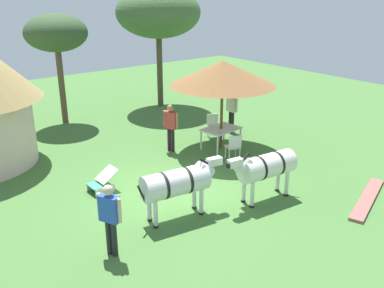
{
  "coord_description": "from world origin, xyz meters",
  "views": [
    {
      "loc": [
        -6.29,
        -8.89,
        5.53
      ],
      "look_at": [
        1.2,
        0.62,
        1.0
      ],
      "focal_mm": 39.69,
      "sensor_mm": 36.0,
      "label": 1
    }
  ],
  "objects_px": {
    "standing_watcher": "(110,214)",
    "zebra_nearest_camera": "(265,167)",
    "shade_umbrella": "(223,73)",
    "patio_dining_table": "(221,131)",
    "acacia_tree_left_background": "(158,13)",
    "striped_lounge_chair": "(102,182)",
    "acacia_tree_far_lawn": "(56,34)",
    "guest_beside_umbrella": "(171,123)",
    "guest_behind_table": "(232,107)",
    "patio_chair_near_hut": "(213,124)",
    "patio_chair_east_end": "(234,146)",
    "zebra_by_umbrella": "(177,183)"
  },
  "relations": [
    {
      "from": "patio_chair_near_hut",
      "to": "guest_behind_table",
      "type": "relative_size",
      "value": 0.54
    },
    {
      "from": "patio_dining_table",
      "to": "acacia_tree_far_lawn",
      "type": "relative_size",
      "value": 0.32
    },
    {
      "from": "striped_lounge_chair",
      "to": "acacia_tree_far_lawn",
      "type": "bearing_deg",
      "value": -15.89
    },
    {
      "from": "patio_chair_east_end",
      "to": "zebra_by_umbrella",
      "type": "distance_m",
      "value": 4.16
    },
    {
      "from": "standing_watcher",
      "to": "striped_lounge_chair",
      "type": "distance_m",
      "value": 3.3
    },
    {
      "from": "guest_beside_umbrella",
      "to": "guest_behind_table",
      "type": "relative_size",
      "value": 1.02
    },
    {
      "from": "striped_lounge_chair",
      "to": "zebra_nearest_camera",
      "type": "xyz_separation_m",
      "value": [
        3.23,
        -3.23,
        0.71
      ]
    },
    {
      "from": "zebra_by_umbrella",
      "to": "acacia_tree_left_background",
      "type": "bearing_deg",
      "value": 156.72
    },
    {
      "from": "guest_behind_table",
      "to": "acacia_tree_far_lawn",
      "type": "distance_m",
      "value": 7.66
    },
    {
      "from": "patio_chair_near_hut",
      "to": "standing_watcher",
      "type": "bearing_deg",
      "value": 60.58
    },
    {
      "from": "zebra_by_umbrella",
      "to": "acacia_tree_left_background",
      "type": "xyz_separation_m",
      "value": [
        5.7,
        9.14,
        3.41
      ]
    },
    {
      "from": "patio_dining_table",
      "to": "acacia_tree_left_background",
      "type": "bearing_deg",
      "value": 75.75
    },
    {
      "from": "patio_chair_east_end",
      "to": "acacia_tree_far_lawn",
      "type": "distance_m",
      "value": 8.71
    },
    {
      "from": "patio_chair_near_hut",
      "to": "acacia_tree_far_lawn",
      "type": "height_order",
      "value": "acacia_tree_far_lawn"
    },
    {
      "from": "acacia_tree_far_lawn",
      "to": "patio_chair_near_hut",
      "type": "bearing_deg",
      "value": -55.5
    },
    {
      "from": "guest_beside_umbrella",
      "to": "guest_behind_table",
      "type": "bearing_deg",
      "value": -107.09
    },
    {
      "from": "guest_beside_umbrella",
      "to": "guest_behind_table",
      "type": "xyz_separation_m",
      "value": [
        3.18,
        0.28,
        -0.02
      ]
    },
    {
      "from": "patio_dining_table",
      "to": "striped_lounge_chair",
      "type": "xyz_separation_m",
      "value": [
        -4.95,
        -0.44,
        -0.4
      ]
    },
    {
      "from": "striped_lounge_chair",
      "to": "zebra_by_umbrella",
      "type": "xyz_separation_m",
      "value": [
        0.81,
        -2.54,
        0.7
      ]
    },
    {
      "from": "guest_behind_table",
      "to": "standing_watcher",
      "type": "height_order",
      "value": "standing_watcher"
    },
    {
      "from": "shade_umbrella",
      "to": "standing_watcher",
      "type": "distance_m",
      "value": 7.29
    },
    {
      "from": "guest_behind_table",
      "to": "acacia_tree_left_background",
      "type": "bearing_deg",
      "value": -178.16
    },
    {
      "from": "standing_watcher",
      "to": "striped_lounge_chair",
      "type": "xyz_separation_m",
      "value": [
        1.27,
        2.95,
        -0.75
      ]
    },
    {
      "from": "shade_umbrella",
      "to": "guest_beside_umbrella",
      "type": "distance_m",
      "value": 2.49
    },
    {
      "from": "patio_dining_table",
      "to": "standing_watcher",
      "type": "height_order",
      "value": "standing_watcher"
    },
    {
      "from": "shade_umbrella",
      "to": "acacia_tree_left_background",
      "type": "relative_size",
      "value": 0.66
    },
    {
      "from": "shade_umbrella",
      "to": "guest_behind_table",
      "type": "distance_m",
      "value": 2.62
    },
    {
      "from": "guest_beside_umbrella",
      "to": "zebra_nearest_camera",
      "type": "distance_m",
      "value": 4.54
    },
    {
      "from": "zebra_by_umbrella",
      "to": "guest_behind_table",
      "type": "bearing_deg",
      "value": 134.48
    },
    {
      "from": "patio_chair_east_end",
      "to": "guest_behind_table",
      "type": "distance_m",
      "value": 3.09
    },
    {
      "from": "guest_beside_umbrella",
      "to": "standing_watcher",
      "type": "bearing_deg",
      "value": 110.45
    },
    {
      "from": "patio_chair_east_end",
      "to": "zebra_by_umbrella",
      "type": "xyz_separation_m",
      "value": [
        -3.7,
        -1.85,
        0.43
      ]
    },
    {
      "from": "patio_dining_table",
      "to": "guest_behind_table",
      "type": "distance_m",
      "value": 1.99
    },
    {
      "from": "standing_watcher",
      "to": "acacia_tree_left_background",
      "type": "bearing_deg",
      "value": 115.45
    },
    {
      "from": "striped_lounge_chair",
      "to": "acacia_tree_far_lawn",
      "type": "relative_size",
      "value": 0.18
    },
    {
      "from": "guest_behind_table",
      "to": "zebra_nearest_camera",
      "type": "height_order",
      "value": "guest_behind_table"
    },
    {
      "from": "patio_chair_east_end",
      "to": "acacia_tree_left_background",
      "type": "xyz_separation_m",
      "value": [
        2.0,
        7.28,
        3.85
      ]
    },
    {
      "from": "shade_umbrella",
      "to": "patio_chair_east_end",
      "type": "bearing_deg",
      "value": -111.3
    },
    {
      "from": "zebra_by_umbrella",
      "to": "standing_watcher",
      "type": "bearing_deg",
      "value": -70.07
    },
    {
      "from": "guest_behind_table",
      "to": "acacia_tree_far_lawn",
      "type": "bearing_deg",
      "value": -136.78
    },
    {
      "from": "striped_lounge_chair",
      "to": "guest_behind_table",
      "type": "bearing_deg",
      "value": -77.85
    },
    {
      "from": "patio_dining_table",
      "to": "acacia_tree_left_background",
      "type": "relative_size",
      "value": 0.26
    },
    {
      "from": "guest_beside_umbrella",
      "to": "standing_watcher",
      "type": "distance_m",
      "value": 6.29
    },
    {
      "from": "standing_watcher",
      "to": "acacia_tree_far_lawn",
      "type": "distance_m",
      "value": 10.7
    },
    {
      "from": "patio_chair_near_hut",
      "to": "zebra_by_umbrella",
      "type": "height_order",
      "value": "zebra_by_umbrella"
    },
    {
      "from": "patio_dining_table",
      "to": "acacia_tree_left_background",
      "type": "xyz_separation_m",
      "value": [
        1.56,
        6.15,
        3.71
      ]
    },
    {
      "from": "guest_behind_table",
      "to": "striped_lounge_chair",
      "type": "distance_m",
      "value": 6.78
    },
    {
      "from": "patio_chair_near_hut",
      "to": "guest_beside_umbrella",
      "type": "relative_size",
      "value": 0.53
    },
    {
      "from": "standing_watcher",
      "to": "zebra_nearest_camera",
      "type": "xyz_separation_m",
      "value": [
        4.5,
        -0.28,
        -0.04
      ]
    },
    {
      "from": "patio_chair_near_hut",
      "to": "standing_watcher",
      "type": "distance_m",
      "value": 8.13
    }
  ]
}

